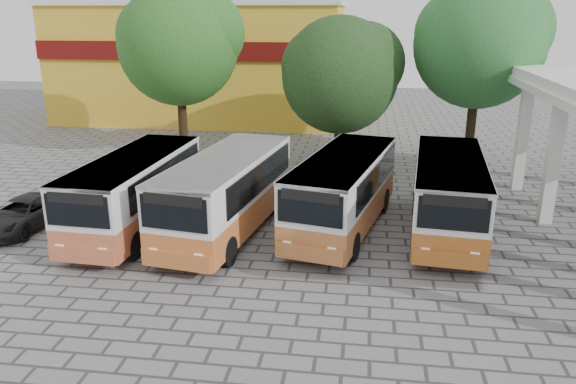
# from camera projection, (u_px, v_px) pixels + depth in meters

# --- Properties ---
(ground) EXTENTS (90.00, 90.00, 0.00)m
(ground) POSITION_uv_depth(u_px,v_px,m) (327.00, 283.00, 16.63)
(ground) COLOR slate
(ground) RESTS_ON ground
(shophouse_block) EXTENTS (20.40, 10.40, 8.30)m
(shophouse_block) POSITION_uv_depth(u_px,v_px,m) (204.00, 61.00, 41.26)
(shophouse_block) COLOR gold
(shophouse_block) RESTS_ON ground
(bus_far_left) EXTENTS (2.69, 7.69, 2.73)m
(bus_far_left) POSITION_uv_depth(u_px,v_px,m) (135.00, 188.00, 20.23)
(bus_far_left) COLOR #BA5835
(bus_far_left) RESTS_ON ground
(bus_centre_left) EXTENTS (3.55, 8.16, 2.84)m
(bus_centre_left) POSITION_uv_depth(u_px,v_px,m) (227.00, 190.00, 19.85)
(bus_centre_left) COLOR #BA5F27
(bus_centre_left) RESTS_ON ground
(bus_centre_right) EXTENTS (3.95, 8.05, 2.76)m
(bus_centre_right) POSITION_uv_depth(u_px,v_px,m) (343.00, 188.00, 20.21)
(bus_centre_right) COLOR #AA612D
(bus_centre_right) RESTS_ON ground
(bus_far_right) EXTENTS (3.08, 7.82, 2.75)m
(bus_far_right) POSITION_uv_depth(u_px,v_px,m) (448.00, 191.00, 19.92)
(bus_far_right) COLOR #AA571C
(bus_far_right) RESTS_ON ground
(tree_left) EXTENTS (6.49, 6.19, 9.09)m
(tree_left) POSITION_uv_depth(u_px,v_px,m) (180.00, 41.00, 28.75)
(tree_left) COLOR black
(tree_left) RESTS_ON ground
(tree_middle) EXTENTS (6.08, 5.79, 7.53)m
(tree_middle) POSITION_uv_depth(u_px,v_px,m) (341.00, 71.00, 27.78)
(tree_middle) COLOR #342919
(tree_middle) RESTS_ON ground
(tree_right) EXTENTS (6.54, 6.23, 9.31)m
(tree_right) POSITION_uv_depth(u_px,v_px,m) (481.00, 39.00, 26.81)
(tree_right) COLOR black
(tree_right) RESTS_ON ground
(parked_car) EXTENTS (2.09, 4.09, 1.11)m
(parked_car) POSITION_uv_depth(u_px,v_px,m) (23.00, 214.00, 20.70)
(parked_car) COLOR black
(parked_car) RESTS_ON ground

